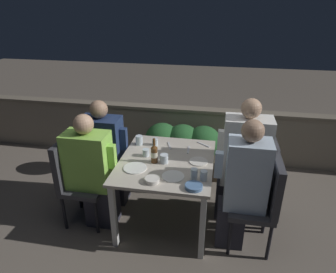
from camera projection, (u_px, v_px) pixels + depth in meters
name	position (u px, v px, depth m)	size (l,w,h in m)	color
ground_plane	(167.00, 218.00, 3.24)	(16.00, 16.00, 0.00)	#665B51
parapet_wall	(185.00, 133.00, 4.33)	(9.00, 0.18, 0.77)	gray
dining_table	(167.00, 167.00, 2.97)	(0.91, 1.05, 0.71)	#BCB2A3
planter_hedge	(182.00, 147.00, 3.93)	(0.99, 0.47, 0.68)	brown
chair_left_near	(75.00, 175.00, 3.00)	(0.41, 0.40, 0.92)	#333338
person_green_blouse	(93.00, 172.00, 2.95)	(0.50, 0.26, 1.20)	#282833
chair_left_far	(90.00, 157.00, 3.35)	(0.41, 0.40, 0.92)	#333338
person_navy_jumper	(106.00, 153.00, 3.29)	(0.50, 0.26, 1.21)	#282833
chair_right_near	(263.00, 198.00, 2.66)	(0.41, 0.40, 0.92)	#333338
person_blue_shirt	(242.00, 186.00, 2.65)	(0.47, 0.26, 1.28)	#282833
chair_right_far	(260.00, 174.00, 3.02)	(0.41, 0.40, 0.92)	#333338
person_white_polo	(242.00, 162.00, 3.00)	(0.51, 0.26, 1.33)	#282833
beer_bottle	(154.00, 153.00, 2.86)	(0.07, 0.07, 0.25)	brown
plate_0	(135.00, 168.00, 2.79)	(0.22, 0.22, 0.01)	white
plate_1	(173.00, 176.00, 2.66)	(0.20, 0.20, 0.01)	white
plate_2	(198.00, 161.00, 2.90)	(0.18, 0.18, 0.01)	silver
bowl_0	(194.00, 186.00, 2.50)	(0.15, 0.15, 0.03)	#4C709E
bowl_1	(152.00, 180.00, 2.58)	(0.13, 0.13, 0.04)	silver
glass_cup_0	(155.00, 142.00, 3.22)	(0.06, 0.06, 0.08)	silver
glass_cup_1	(139.00, 140.00, 3.23)	(0.08, 0.08, 0.10)	silver
glass_cup_2	(204.00, 176.00, 2.60)	(0.06, 0.06, 0.09)	silver
glass_cup_3	(164.00, 159.00, 2.87)	(0.08, 0.08, 0.09)	silver
glass_cup_4	(194.00, 174.00, 2.61)	(0.06, 0.06, 0.10)	silver
glass_cup_5	(146.00, 153.00, 3.00)	(0.07, 0.07, 0.08)	silver
fork_0	(169.00, 145.00, 3.22)	(0.07, 0.17, 0.01)	silver
fork_1	(188.00, 150.00, 3.12)	(0.03, 0.17, 0.01)	silver
fork_2	(203.00, 144.00, 3.24)	(0.15, 0.12, 0.01)	silver
potted_plant	(98.00, 140.00, 3.88)	(0.36, 0.36, 0.78)	brown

